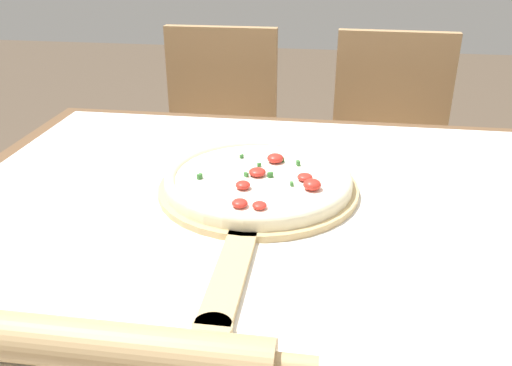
% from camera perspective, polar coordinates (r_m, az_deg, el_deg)
% --- Properties ---
extents(dining_table, '(1.24, 0.99, 0.74)m').
position_cam_1_polar(dining_table, '(1.00, 1.93, -8.07)').
color(dining_table, brown).
rests_on(dining_table, ground_plane).
extents(towel_cloth, '(1.16, 0.91, 0.00)m').
position_cam_1_polar(towel_cloth, '(0.94, 2.03, -2.65)').
color(towel_cloth, silver).
rests_on(towel_cloth, dining_table).
extents(pizza_peel, '(0.37, 0.60, 0.01)m').
position_cam_1_polar(pizza_peel, '(0.97, 0.03, -1.18)').
color(pizza_peel, tan).
rests_on(pizza_peel, towel_cloth).
extents(pizza, '(0.34, 0.34, 0.04)m').
position_cam_1_polar(pizza, '(0.98, 0.29, 0.47)').
color(pizza, beige).
rests_on(pizza, pizza_peel).
extents(rolling_pin, '(0.42, 0.06, 0.06)m').
position_cam_1_polar(rolling_pin, '(0.63, -13.68, -16.57)').
color(rolling_pin, tan).
rests_on(rolling_pin, towel_cloth).
extents(chair_left, '(0.40, 0.40, 0.89)m').
position_cam_1_polar(chair_left, '(1.88, -3.98, 4.30)').
color(chair_left, tan).
rests_on(chair_left, ground_plane).
extents(chair_right, '(0.41, 0.41, 0.89)m').
position_cam_1_polar(chair_right, '(1.85, 13.74, 3.25)').
color(chair_right, tan).
rests_on(chair_right, ground_plane).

